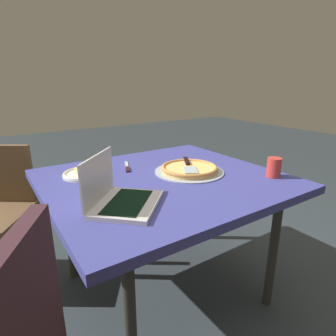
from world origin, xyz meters
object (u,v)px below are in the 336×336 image
pizza_plate (85,173)px  pizza_tray (189,169)px  dining_table (164,187)px  table_knife (127,167)px  drink_cup (274,167)px  laptop (119,196)px

pizza_plate → pizza_tray: (0.50, -0.26, 0.00)m
dining_table → pizza_plate: pizza_plate is taller
pizza_tray → table_knife: (-0.25, 0.26, -0.01)m
table_knife → drink_cup: (0.58, -0.56, 0.05)m
dining_table → drink_cup: drink_cup is taller
pizza_plate → table_knife: bearing=-0.6°
laptop → pizza_plate: (0.00, 0.44, -0.03)m
pizza_plate → pizza_tray: same height
dining_table → table_knife: table_knife is taller
laptop → table_knife: bearing=60.6°
drink_cup → table_knife: bearing=135.6°
dining_table → laptop: laptop is taller
pizza_tray → laptop: bearing=-159.7°
dining_table → table_knife: bearing=109.8°
pizza_plate → drink_cup: drink_cup is taller
drink_cup → pizza_tray: bearing=136.2°
pizza_tray → drink_cup: 0.45m
pizza_plate → dining_table: bearing=-36.9°
table_knife → drink_cup: size_ratio=1.95×
pizza_plate → pizza_tray: size_ratio=0.60×
laptop → pizza_plate: 0.45m
pizza_tray → drink_cup: size_ratio=3.74×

